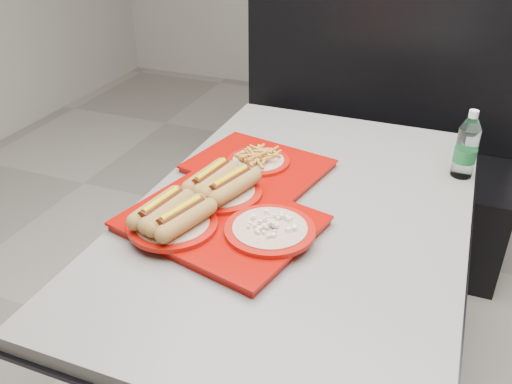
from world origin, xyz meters
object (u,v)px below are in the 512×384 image
at_px(diner_table, 299,255).
at_px(tray_near, 215,213).
at_px(booth_bench, 366,157).
at_px(tray_far, 258,163).
at_px(water_bottle, 466,148).

height_order(diner_table, tray_near, tray_near).
distance_m(booth_bench, tray_near, 1.33).
relative_size(booth_bench, tray_far, 2.90).
relative_size(diner_table, booth_bench, 1.05).
bearing_deg(tray_near, water_bottle, 41.62).
bearing_deg(tray_far, diner_table, -41.42).
relative_size(tray_far, water_bottle, 2.15).
bearing_deg(booth_bench, tray_near, -98.67).
xyz_separation_m(tray_near, water_bottle, (0.60, 0.53, 0.06)).
relative_size(tray_near, water_bottle, 2.56).
height_order(diner_table, booth_bench, booth_bench).
distance_m(tray_near, water_bottle, 0.80).
bearing_deg(diner_table, tray_near, -139.64).
bearing_deg(booth_bench, tray_far, -102.21).
bearing_deg(tray_near, booth_bench, 81.33).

